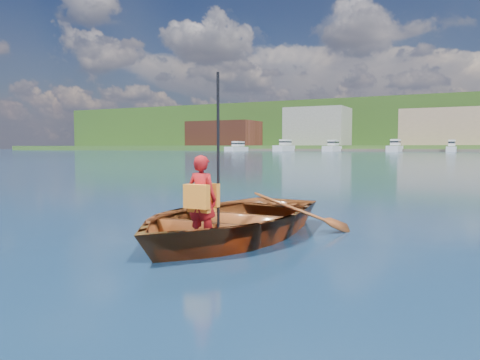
{
  "coord_description": "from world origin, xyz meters",
  "views": [
    {
      "loc": [
        2.76,
        -5.23,
        1.31
      ],
      "look_at": [
        -0.21,
        0.71,
        0.84
      ],
      "focal_mm": 35.0,
      "sensor_mm": 36.0,
      "label": 1
    }
  ],
  "objects": [
    {
      "name": "ground",
      "position": [
        0.0,
        0.0,
        0.0
      ],
      "size": [
        600.0,
        600.0,
        0.0
      ],
      "color": "#0F2940",
      "rests_on": "ground"
    },
    {
      "name": "rowboat",
      "position": [
        -0.41,
        0.71,
        0.27
      ],
      "size": [
        3.08,
        4.18,
        0.84
      ],
      "color": "brown",
      "rests_on": "ground"
    },
    {
      "name": "child_paddler",
      "position": [
        -0.29,
        -0.19,
        0.67
      ],
      "size": [
        0.42,
        0.34,
        2.15
      ],
      "color": "#A91417",
      "rests_on": "ground"
    },
    {
      "name": "shoreline",
      "position": [
        0.0,
        236.61,
        10.32
      ],
      "size": [
        400.0,
        140.0,
        22.0
      ],
      "color": "#465B2A",
      "rests_on": "ground"
    },
    {
      "name": "waterfront_buildings",
      "position": [
        -7.74,
        165.0,
        7.74
      ],
      "size": [
        202.0,
        16.0,
        14.0
      ],
      "color": "brown",
      "rests_on": "ground"
    },
    {
      "name": "marina_yachts",
      "position": [
        -0.89,
        143.33,
        1.35
      ],
      "size": [
        143.17,
        13.2,
        4.39
      ],
      "color": "silver",
      "rests_on": "ground"
    }
  ]
}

